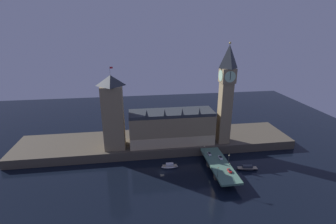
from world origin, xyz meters
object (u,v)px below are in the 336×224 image
(car_northbound_lead, at_px, (209,154))
(pedestrian_near_rail, at_px, (217,174))
(pedestrian_mid_walk, at_px, (230,164))
(boat_downstream, at_px, (247,168))
(street_lamp_near, at_px, (218,171))
(car_southbound_lead, at_px, (229,171))
(car_southbound_trail, at_px, (220,158))
(boat_upstream, at_px, (170,166))
(victoria_tower, at_px, (113,112))
(clock_tower, at_px, (226,92))
(street_lamp_mid, at_px, (229,158))
(street_lamp_far, at_px, (204,149))

(car_northbound_lead, bearing_deg, pedestrian_near_rail, -96.62)
(pedestrian_mid_walk, distance_m, boat_downstream, 15.59)
(pedestrian_mid_walk, height_order, boat_downstream, pedestrian_mid_walk)
(car_northbound_lead, relative_size, street_lamp_near, 0.62)
(pedestrian_near_rail, distance_m, street_lamp_near, 3.69)
(car_southbound_lead, xyz_separation_m, car_southbound_trail, (0.00, 16.74, 0.01))
(car_northbound_lead, xyz_separation_m, car_southbound_lead, (6.06, -22.96, -0.05))
(street_lamp_near, height_order, boat_upstream, street_lamp_near)
(boat_upstream, bearing_deg, car_southbound_lead, -29.44)
(victoria_tower, xyz_separation_m, pedestrian_near_rail, (64.48, -47.41, -27.47))
(car_southbound_lead, height_order, car_southbound_trail, car_southbound_trail)
(clock_tower, distance_m, car_southbound_lead, 58.75)
(car_southbound_trail, relative_size, street_lamp_mid, 0.77)
(clock_tower, height_order, pedestrian_mid_walk, clock_tower)
(car_southbound_lead, bearing_deg, clock_tower, 76.05)
(street_lamp_near, bearing_deg, victoria_tower, 142.78)
(clock_tower, xyz_separation_m, street_lamp_near, (-19.71, -45.55, -37.10))
(street_lamp_mid, relative_size, boat_downstream, 0.40)
(pedestrian_near_rail, bearing_deg, car_southbound_trail, 65.46)
(victoria_tower, height_order, car_southbound_lead, victoria_tower)
(car_northbound_lead, xyz_separation_m, boat_downstream, (23.30, -13.13, -5.80))
(street_lamp_near, xyz_separation_m, street_lamp_far, (0.00, 29.44, -0.36))
(car_southbound_lead, distance_m, street_lamp_mid, 11.30)
(victoria_tower, height_order, car_northbound_lead, victoria_tower)
(street_lamp_mid, bearing_deg, street_lamp_far, 131.29)
(clock_tower, bearing_deg, street_lamp_mid, -102.40)
(victoria_tower, distance_m, car_southbound_lead, 90.18)
(clock_tower, relative_size, street_lamp_near, 11.18)
(boat_upstream, relative_size, boat_downstream, 0.76)
(car_northbound_lead, relative_size, street_lamp_far, 0.68)
(victoria_tower, bearing_deg, boat_downstream, -20.76)
(victoria_tower, bearing_deg, street_lamp_far, -16.71)
(clock_tower, xyz_separation_m, victoria_tower, (-83.78, 3.12, -13.07))
(street_lamp_far, bearing_deg, street_lamp_mid, -48.71)
(car_southbound_trail, distance_m, boat_upstream, 36.06)
(boat_downstream, bearing_deg, pedestrian_near_rail, -153.73)
(car_southbound_trail, relative_size, boat_upstream, 0.41)
(pedestrian_mid_walk, xyz_separation_m, street_lamp_far, (-12.53, 17.61, 3.04))
(clock_tower, relative_size, car_southbound_lead, 17.89)
(car_northbound_lead, bearing_deg, boat_upstream, -174.27)
(pedestrian_near_rail, relative_size, pedestrian_mid_walk, 0.96)
(clock_tower, bearing_deg, street_lamp_near, -113.39)
(car_southbound_trail, height_order, street_lamp_mid, street_lamp_mid)
(street_lamp_near, xyz_separation_m, street_lamp_mid, (12.93, 14.72, -0.42))
(pedestrian_near_rail, height_order, street_lamp_mid, street_lamp_mid)
(car_northbound_lead, height_order, car_southbound_lead, car_northbound_lead)
(car_southbound_trail, height_order, boat_downstream, car_southbound_trail)
(street_lamp_near, relative_size, street_lamp_far, 1.09)
(clock_tower, height_order, street_lamp_mid, clock_tower)
(car_southbound_trail, bearing_deg, victoria_tower, 159.51)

